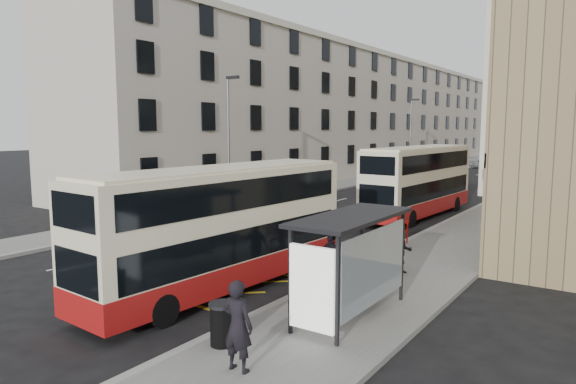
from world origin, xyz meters
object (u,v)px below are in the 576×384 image
Objects in this scene: litter_bin at (222,323)px; pedestrian_mid at (401,251)px; pedestrian_near at (238,326)px; white_van at (413,170)px; car_red at (540,159)px; pedestrian_far at (331,259)px; car_silver at (473,162)px; bus_shelter at (349,245)px; double_decker_rear at (419,181)px; street_lamp_far at (411,132)px; double_decker_front at (222,228)px; car_dark at (496,155)px; street_lamp_near at (229,135)px.

pedestrian_mid is (1.12, 7.86, 0.25)m from litter_bin.
white_van is at bearing -76.26° from pedestrian_near.
car_red is at bearing -88.75° from pedestrian_near.
pedestrian_far is 0.43× the size of car_silver.
bus_shelter is 17.41m from double_decker_rear.
street_lamp_far is 43.19m from double_decker_front.
double_decker_front is at bearing -88.21° from car_dark.
pedestrian_near is at bearing -48.77° from street_lamp_near.
street_lamp_far is at bearing -75.59° from pedestrian_near.
pedestrian_mid is (14.12, -7.48, -3.72)m from street_lamp_near.
bus_shelter is 2.22× the size of pedestrian_near.
street_lamp_far reaches higher than pedestrian_far.
car_silver is at bearing 100.81° from double_decker_front.
street_lamp_near reaches higher than pedestrian_far.
pedestrian_far is (-0.15, 5.31, 0.32)m from litter_bin.
double_decker_front is at bearing -161.05° from pedestrian_mid.
pedestrian_mid is at bearing -100.82° from pedestrian_far.
pedestrian_near is 44.74m from white_van.
car_dark is at bearing 98.09° from litter_bin.
double_decker_front reaches higher than car_dark.
pedestrian_far is 0.34× the size of car_red.
litter_bin is (12.99, -45.34, -3.97)m from street_lamp_far.
bus_shelter reaches higher than car_dark.
pedestrian_mid is at bearing -68.89° from double_decker_rear.
street_lamp_far is 14.78m from car_silver.
car_silver is at bearing 86.02° from street_lamp_near.
pedestrian_near is 77.96m from car_dark.
street_lamp_far is 0.81× the size of double_decker_front.
pedestrian_near is at bearing 73.23° from car_red.
car_dark is 0.95× the size of car_red.
bus_shelter is 0.53× the size of street_lamp_near.
car_red is (-0.93, 49.55, -1.33)m from double_decker_rear.
street_lamp_near is at bearing 59.52° from car_red.
bus_shelter is at bearing -96.73° from car_silver.
bus_shelter reaches higher than pedestrian_near.
white_van is (-8.48, 38.78, -1.26)m from double_decker_front.
bus_shelter is 3.21m from pedestrian_far.
litter_bin is at bearing 107.21° from pedestrian_far.
double_decker_front is at bearing -50.06° from street_lamp_near.
double_decker_rear is (10.32, 4.46, -2.59)m from street_lamp_near.
bus_shelter is 2.76× the size of pedestrian_mid.
double_decker_rear is at bearing -97.97° from car_silver.
bus_shelter is 0.90× the size of car_dark.
pedestrian_near is 0.41× the size of car_dark.
street_lamp_far reaches higher than white_van.
street_lamp_far is 5.25m from white_van.
pedestrian_near is (14.10, -46.09, -3.53)m from street_lamp_far.
street_lamp_near is 15.80m from double_decker_front.
pedestrian_far is 64.13m from car_red.
car_dark is at bearing 101.68° from double_decker_rear.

